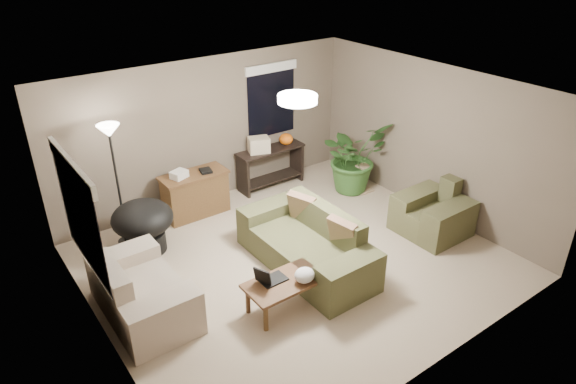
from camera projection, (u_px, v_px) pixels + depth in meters
room_shell at (297, 184)px, 6.92m from camera, size 5.50×5.50×5.50m
main_sofa at (308, 247)px, 7.29m from camera, size 0.95×2.20×0.85m
throw_pillows at (323, 220)px, 7.25m from camera, size 0.36×1.39×0.47m
loveseat at (141, 294)px, 6.34m from camera, size 0.90×1.60×0.85m
armchair at (433, 215)px, 8.08m from camera, size 0.95×1.00×0.85m
coffee_table at (284, 285)px, 6.41m from camera, size 1.00×0.55×0.42m
laptop at (269, 278)px, 6.34m from camera, size 0.40×0.24×0.24m
plastic_bag at (305, 275)px, 6.34m from camera, size 0.33×0.32×0.18m
desk at (195, 194)px, 8.55m from camera, size 1.10×0.50×0.75m
desk_papers at (185, 174)px, 8.26m from camera, size 0.71×0.31×0.12m
console_table at (271, 164)px, 9.46m from camera, size 1.30×0.40×0.75m
pumpkin at (286, 139)px, 9.45m from camera, size 0.30×0.30×0.21m
cardboard_box at (259, 145)px, 9.13m from camera, size 0.43×0.38×0.27m
papasan_chair at (143, 223)px, 7.54m from camera, size 1.19×1.19×0.80m
floor_lamp at (111, 146)px, 7.22m from camera, size 0.32×0.32×1.91m
ceiling_fixture at (298, 99)px, 6.37m from camera, size 0.50×0.50×0.10m
houseplant at (353, 164)px, 9.31m from camera, size 1.18×1.31×1.02m
cat_scratching_post at (363, 180)px, 9.39m from camera, size 0.32×0.32×0.50m
window_left at (76, 197)px, 5.46m from camera, size 0.05×1.56×1.33m
window_back at (271, 88)px, 9.13m from camera, size 1.06×0.05×1.33m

